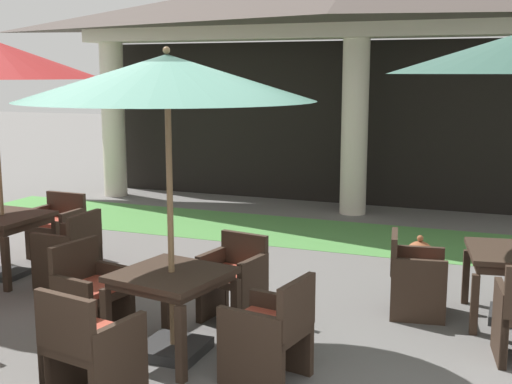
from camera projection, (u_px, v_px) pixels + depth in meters
background_pavilion at (359, 23)px, 11.19m from camera, size 10.83×2.69×4.15m
lawn_strip at (327, 234)px, 10.11m from camera, size 12.63×1.93×0.01m
patio_table_near_foreground at (3, 224)px, 7.91m from camera, size 0.94×0.94×0.76m
patio_chair_near_foreground_north at (58, 226)px, 8.83m from camera, size 0.64×0.52×0.84m
patio_chair_near_foreground_east at (70, 251)px, 7.58m from camera, size 0.58×0.59×0.88m
patio_chair_mid_left_west at (415, 276)px, 6.72m from camera, size 0.62×0.65×0.83m
patio_table_far_back at (172, 284)px, 5.71m from camera, size 1.00×1.00×0.74m
patio_umbrella_far_back at (167, 82)px, 5.41m from camera, size 2.44×2.44×2.62m
patio_chair_far_back_north at (234, 279)px, 6.56m from camera, size 0.62×0.58×0.84m
patio_chair_far_back_west at (90, 292)px, 6.25m from camera, size 0.60×0.68×0.85m
patio_chair_far_back_south at (90, 348)px, 4.93m from camera, size 0.66×0.66×0.89m
patio_chair_far_back_east at (270, 333)px, 5.25m from camera, size 0.67×0.63×0.86m
terracotta_urn at (419, 254)px, 8.39m from camera, size 0.35×0.35×0.41m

